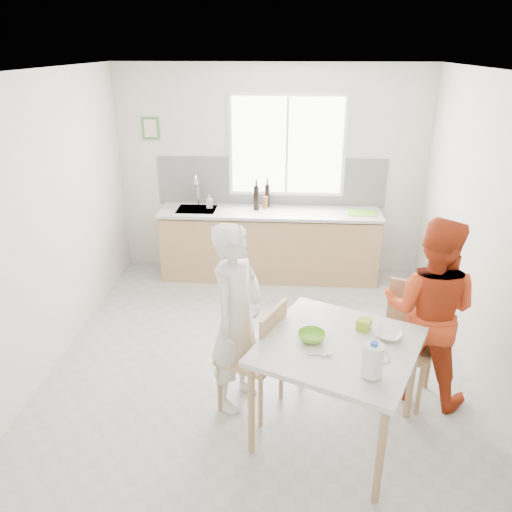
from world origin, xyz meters
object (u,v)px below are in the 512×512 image
(chair_far, at_px, (407,336))
(wine_bottle_a, at_px, (256,198))
(bowl_white, at_px, (388,335))
(milk_jug, at_px, (373,360))
(person_red, at_px, (429,311))
(bowl_green, at_px, (312,336))
(chair_left, at_px, (259,353))
(dining_table, at_px, (338,354))
(person_white, at_px, (237,318))
(wine_bottle_b, at_px, (267,195))

(chair_far, xyz_separation_m, wine_bottle_a, (-1.48, 2.35, 0.52))
(chair_far, bearing_deg, bowl_white, -94.95)
(chair_far, xyz_separation_m, milk_jug, (-0.48, -1.00, 0.42))
(person_red, distance_m, milk_jug, 1.15)
(wine_bottle_a, bearing_deg, bowl_green, -78.13)
(bowl_green, bearing_deg, person_red, 28.17)
(chair_left, relative_size, person_red, 0.60)
(dining_table, distance_m, person_white, 0.88)
(wine_bottle_a, bearing_deg, person_white, -89.63)
(person_white, relative_size, bowl_white, 8.45)
(dining_table, xyz_separation_m, person_red, (0.80, 0.57, 0.07))
(chair_left, bearing_deg, bowl_white, 104.38)
(person_white, distance_m, person_red, 1.61)
(bowl_green, relative_size, wine_bottle_a, 0.64)
(milk_jug, relative_size, wine_bottle_a, 0.78)
(bowl_white, xyz_separation_m, wine_bottle_a, (-1.19, 2.86, 0.21))
(person_red, relative_size, bowl_green, 8.06)
(person_red, distance_m, bowl_white, 0.63)
(wine_bottle_a, bearing_deg, dining_table, -74.57)
(chair_left, bearing_deg, dining_table, 90.00)
(dining_table, xyz_separation_m, milk_jug, (0.18, -0.39, 0.22))
(person_white, height_order, bowl_green, person_white)
(person_red, relative_size, bowl_white, 8.53)
(bowl_green, relative_size, bowl_white, 1.06)
(bowl_white, distance_m, wine_bottle_b, 3.19)
(dining_table, distance_m, person_red, 0.98)
(chair_far, height_order, person_white, person_white)
(dining_table, xyz_separation_m, chair_left, (-0.62, 0.28, -0.21))
(person_red, bearing_deg, chair_left, 35.93)
(chair_left, xyz_separation_m, wine_bottle_a, (-0.20, 2.69, 0.53))
(dining_table, height_order, wine_bottle_b, wine_bottle_b)
(bowl_white, height_order, wine_bottle_a, wine_bottle_a)
(chair_far, height_order, bowl_white, chair_far)
(dining_table, bearing_deg, milk_jug, -64.82)
(bowl_green, distance_m, bowl_white, 0.58)
(chair_left, xyz_separation_m, wine_bottle_b, (-0.07, 2.84, 0.52))
(chair_left, height_order, chair_far, chair_far)
(person_red, relative_size, wine_bottle_a, 5.18)
(person_red, height_order, wine_bottle_a, person_red)
(bowl_green, bearing_deg, person_white, 151.68)
(person_white, distance_m, wine_bottle_a, 2.62)
(chair_far, xyz_separation_m, wine_bottle_b, (-1.34, 2.50, 0.51))
(dining_table, distance_m, bowl_white, 0.41)
(chair_left, bearing_deg, bowl_green, 83.99)
(person_white, distance_m, wine_bottle_b, 2.77)
(wine_bottle_a, distance_m, wine_bottle_b, 0.20)
(chair_left, bearing_deg, chair_far, 128.89)
(wine_bottle_b, bearing_deg, milk_jug, -76.10)
(chair_far, height_order, milk_jug, milk_jug)
(chair_left, height_order, person_red, person_red)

